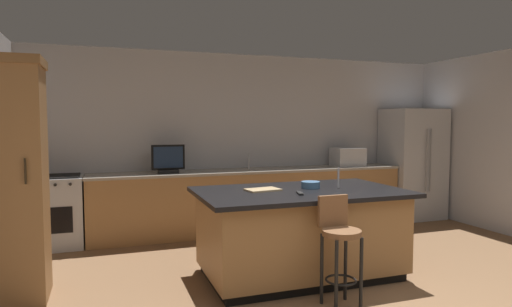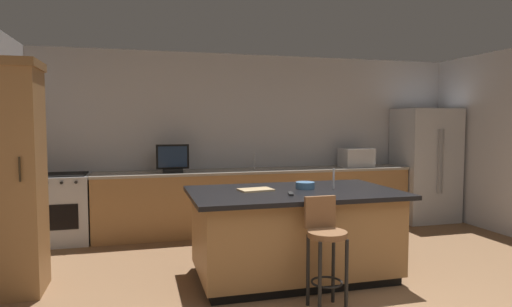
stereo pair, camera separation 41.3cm
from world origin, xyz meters
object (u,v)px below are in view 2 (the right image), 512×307
(refrigerator, at_px, (425,165))
(cutting_board, at_px, (256,190))
(range_oven, at_px, (59,209))
(tv_remote, at_px, (291,194))
(kitchen_island, at_px, (294,233))
(cabinet_tower, at_px, (6,174))
(microwave, at_px, (356,158))
(fruit_bowl, at_px, (305,185))
(bar_stool_center, at_px, (325,243))
(tv_monitor, at_px, (173,160))

(refrigerator, relative_size, cutting_board, 5.35)
(refrigerator, xyz_separation_m, range_oven, (-5.58, 0.06, -0.45))
(tv_remote, bearing_deg, range_oven, 152.53)
(kitchen_island, xyz_separation_m, cutting_board, (-0.38, 0.10, 0.45))
(range_oven, bearing_deg, refrigerator, -0.59)
(kitchen_island, relative_size, range_oven, 2.30)
(kitchen_island, relative_size, cabinet_tower, 0.98)
(range_oven, xyz_separation_m, tv_remote, (2.46, -2.25, 0.46))
(tv_remote, relative_size, cutting_board, 0.50)
(tv_remote, bearing_deg, refrigerator, 50.12)
(kitchen_island, distance_m, microwave, 2.75)
(fruit_bowl, bearing_deg, range_oven, 144.91)
(microwave, relative_size, cutting_board, 1.40)
(range_oven, bearing_deg, cutting_board, -41.06)
(refrigerator, bearing_deg, bar_stool_center, -137.43)
(cutting_board, bearing_deg, tv_monitor, 110.73)
(cutting_board, bearing_deg, tv_remote, -52.08)
(tv_monitor, xyz_separation_m, tv_remote, (0.97, -2.20, -0.18))
(range_oven, height_order, cutting_board, range_oven)
(bar_stool_center, relative_size, tv_remote, 5.67)
(cabinet_tower, bearing_deg, tv_remote, -11.22)
(bar_stool_center, distance_m, tv_remote, 0.67)
(tv_monitor, distance_m, tv_remote, 2.41)
(tv_monitor, height_order, bar_stool_center, tv_monitor)
(range_oven, bearing_deg, bar_stool_center, -47.48)
(refrigerator, relative_size, tv_remote, 10.79)
(bar_stool_center, bearing_deg, kitchen_island, 88.32)
(range_oven, xyz_separation_m, tv_monitor, (1.49, -0.05, 0.63))
(bar_stool_center, xyz_separation_m, fruit_bowl, (0.16, 0.89, 0.37))
(tv_monitor, relative_size, fruit_bowl, 2.25)
(kitchen_island, height_order, microwave, microwave)
(fruit_bowl, bearing_deg, tv_monitor, 123.66)
(kitchen_island, height_order, tv_monitor, tv_monitor)
(fruit_bowl, bearing_deg, cabinet_tower, 176.21)
(cabinet_tower, relative_size, fruit_bowl, 10.87)
(tv_monitor, relative_size, tv_remote, 2.66)
(fruit_bowl, bearing_deg, microwave, 49.93)
(cabinet_tower, height_order, microwave, cabinet_tower)
(cabinet_tower, bearing_deg, range_oven, 84.72)
(tv_remote, bearing_deg, cutting_board, 142.91)
(microwave, relative_size, fruit_bowl, 2.39)
(kitchen_island, distance_m, bar_stool_center, 0.81)
(fruit_bowl, bearing_deg, kitchen_island, -151.52)
(range_oven, bearing_deg, cabinet_tower, -95.28)
(microwave, distance_m, fruit_bowl, 2.52)
(cabinet_tower, bearing_deg, refrigerator, 16.26)
(range_oven, relative_size, fruit_bowl, 4.65)
(microwave, height_order, tv_monitor, tv_monitor)
(bar_stool_center, distance_m, cutting_board, 1.03)
(microwave, bearing_deg, bar_stool_center, -122.29)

